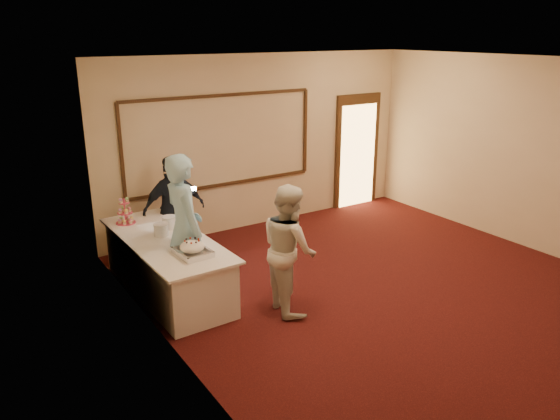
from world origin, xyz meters
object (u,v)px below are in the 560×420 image
object	(u,v)px
pavlova_tray	(192,249)
woman	(289,248)
cupcake_stand	(125,213)
buffet_table	(167,265)
man	(185,229)
plate_stack_b	(170,222)
plate_stack_a	(161,230)
tart	(186,242)
guest	(174,209)

from	to	relation	value
pavlova_tray	woman	bearing A→B (deg)	-27.98
pavlova_tray	cupcake_stand	world-z (taller)	cupcake_stand
buffet_table	man	xyz separation A→B (m)	(0.13, -0.35, 0.59)
buffet_table	plate_stack_b	size ratio (longest dim) A/B	12.13
cupcake_stand	man	xyz separation A→B (m)	(0.38, -1.21, 0.06)
plate_stack_a	tart	distance (m)	0.47
plate_stack_a	woman	distance (m)	1.77
buffet_table	plate_stack_b	bearing A→B (deg)	58.71
buffet_table	pavlova_tray	xyz separation A→B (m)	(0.07, -0.71, 0.46)
plate_stack_b	guest	xyz separation A→B (m)	(0.34, 0.67, -0.05)
buffet_table	guest	xyz separation A→B (m)	(0.53, 0.99, 0.42)
cupcake_stand	plate_stack_b	xyz separation A→B (m)	(0.44, -0.54, -0.06)
pavlova_tray	woman	world-z (taller)	woman
buffet_table	guest	size ratio (longest dim) A/B	1.56
guest	cupcake_stand	bearing A→B (deg)	14.84
plate_stack_b	cupcake_stand	bearing A→B (deg)	129.19
tart	woman	bearing A→B (deg)	-44.10
tart	guest	xyz separation A→B (m)	(0.38, 1.31, 0.01)
man	guest	size ratio (longest dim) A/B	1.21
tart	guest	size ratio (longest dim) A/B	0.19
tart	plate_stack_b	bearing A→B (deg)	86.18
pavlova_tray	plate_stack_a	bearing A→B (deg)	95.49
buffet_table	man	bearing A→B (deg)	-69.72
man	buffet_table	bearing A→B (deg)	20.14
cupcake_stand	guest	bearing A→B (deg)	9.21
buffet_table	tart	world-z (taller)	tart
cupcake_stand	tart	xyz separation A→B (m)	(0.40, -1.19, -0.11)
cupcake_stand	plate_stack_b	world-z (taller)	cupcake_stand
plate_stack_b	pavlova_tray	bearing A→B (deg)	-96.75
buffet_table	cupcake_stand	bearing A→B (deg)	106.01
plate_stack_a	cupcake_stand	bearing A→B (deg)	107.87
cupcake_stand	woman	world-z (taller)	woman
tart	woman	distance (m)	1.34
pavlova_tray	plate_stack_a	world-z (taller)	pavlova_tray
man	guest	bearing A→B (deg)	-16.78
plate_stack_b	man	size ratio (longest dim) A/B	0.11
cupcake_stand	man	bearing A→B (deg)	-72.72
plate_stack_a	woman	world-z (taller)	woman
buffet_table	woman	bearing A→B (deg)	-48.60
buffet_table	plate_stack_b	world-z (taller)	plate_stack_b
tart	plate_stack_a	bearing A→B (deg)	109.50
cupcake_stand	tart	size ratio (longest dim) A/B	1.30
cupcake_stand	guest	size ratio (longest dim) A/B	0.25
pavlova_tray	plate_stack_a	distance (m)	0.83
pavlova_tray	guest	distance (m)	1.75
tart	guest	distance (m)	1.37
man	woman	xyz separation A→B (m)	(0.98, -0.90, -0.16)
cupcake_stand	woman	distance (m)	2.52
pavlova_tray	plate_stack_b	distance (m)	1.03
buffet_table	tart	size ratio (longest dim) A/B	8.19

